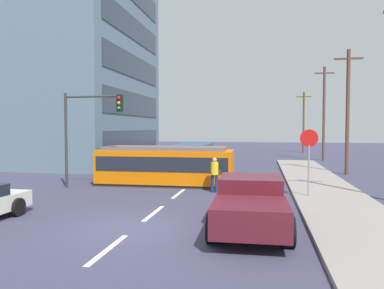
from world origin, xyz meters
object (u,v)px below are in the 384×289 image
streetcar_tram (166,165)px  pickup_truck_parked (250,203)px  parked_sedan_far (150,157)px  utility_pole_distant (304,121)px  utility_pole_mid (348,110)px  parked_sedan_furthest (167,153)px  utility_pole_far (324,112)px  traffic_light_mast (89,121)px  stop_sign (309,149)px  city_bus (193,154)px  pedestrian_crossing (215,173)px  parked_sedan_mid (123,165)px

streetcar_tram → pickup_truck_parked: 9.36m
parked_sedan_far → utility_pole_distant: 23.39m
parked_sedan_far → utility_pole_mid: size_ratio=0.56×
parked_sedan_far → parked_sedan_furthest: 5.52m
pickup_truck_parked → utility_pole_distant: size_ratio=0.67×
pickup_truck_parked → utility_pole_far: utility_pole_far is taller
parked_sedan_far → traffic_light_mast: traffic_light_mast is taller
streetcar_tram → stop_sign: 7.71m
city_bus → utility_pole_mid: bearing=-12.2°
stop_sign → traffic_light_mast: bearing=175.6°
pedestrian_crossing → utility_pole_distant: utility_pole_distant is taller
parked_sedan_mid → traffic_light_mast: bearing=-85.1°
pedestrian_crossing → utility_pole_mid: size_ratio=0.20×
city_bus → utility_pole_far: utility_pole_far is taller
parked_sedan_mid → traffic_light_mast: traffic_light_mast is taller
parked_sedan_far → utility_pole_far: 16.95m
parked_sedan_mid → utility_pole_mid: utility_pole_mid is taller
streetcar_tram → utility_pole_distant: 30.35m
pickup_truck_parked → traffic_light_mast: (-8.31, 6.11, 2.64)m
pickup_truck_parked → stop_sign: size_ratio=1.75×
streetcar_tram → utility_pole_far: size_ratio=0.82×
pedestrian_crossing → utility_pole_mid: (7.72, 8.25, 3.34)m
stop_sign → utility_pole_far: utility_pole_far is taller
parked_sedan_far → traffic_light_mast: bearing=-87.2°
streetcar_tram → utility_pole_distant: utility_pole_distant is taller
pickup_truck_parked → streetcar_tram: bearing=120.8°
city_bus → traffic_light_mast: traffic_light_mast is taller
parked_sedan_furthest → utility_pole_distant: bearing=41.6°
pickup_truck_parked → utility_pole_mid: utility_pole_mid is taller
parked_sedan_mid → streetcar_tram: bearing=-44.6°
utility_pole_far → utility_pole_distant: 11.29m
parked_sedan_furthest → utility_pole_mid: size_ratio=0.54×
pedestrian_crossing → traffic_light_mast: (-6.43, -0.06, 2.50)m
city_bus → parked_sedan_far: 4.30m
stop_sign → streetcar_tram: bearing=158.9°
parked_sedan_far → streetcar_tram: bearing=-68.1°
parked_sedan_mid → traffic_light_mast: 6.55m
pickup_truck_parked → parked_sedan_furthest: size_ratio=1.13×
streetcar_tram → pedestrian_crossing: (2.91, -1.86, -0.13)m
parked_sedan_furthest → traffic_light_mast: (0.52, -17.70, 2.82)m
stop_sign → parked_sedan_furthest: bearing=121.1°
parked_sedan_mid → utility_pole_distant: size_ratio=0.60×
utility_pole_far → utility_pole_mid: bearing=-91.1°
stop_sign → city_bus: bearing=122.3°
utility_pole_mid → stop_sign: bearing=-111.0°
utility_pole_mid → utility_pole_distant: 22.04m
pedestrian_crossing → parked_sedan_mid: (-6.93, 5.83, -0.32)m
utility_pole_far → traffic_light_mast: bearing=-126.9°
parked_sedan_far → utility_pole_far: (14.96, 6.91, 3.98)m
pedestrian_crossing → utility_pole_mid: 11.78m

